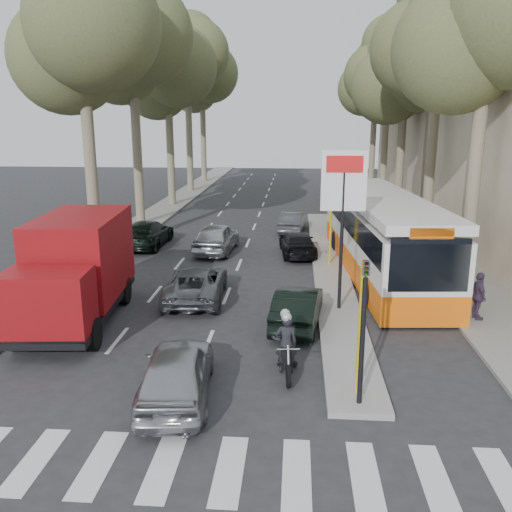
{
  "coord_description": "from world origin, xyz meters",
  "views": [
    {
      "loc": [
        1.7,
        -13.07,
        6.64
      ],
      "look_at": [
        0.23,
        6.48,
        1.6
      ],
      "focal_mm": 38.0,
      "sensor_mm": 36.0,
      "label": 1
    }
  ],
  "objects_px": {
    "red_truck": "(77,268)",
    "city_bus": "(381,233)",
    "dark_hatchback": "(298,307)",
    "motorcycle": "(285,343)",
    "silver_hatchback": "(177,372)"
  },
  "relations": [
    {
      "from": "red_truck",
      "to": "city_bus",
      "type": "distance_m",
      "value": 12.58
    },
    {
      "from": "silver_hatchback",
      "to": "dark_hatchback",
      "type": "distance_m",
      "value": 5.79
    },
    {
      "from": "city_bus",
      "to": "motorcycle",
      "type": "relative_size",
      "value": 6.51
    },
    {
      "from": "silver_hatchback",
      "to": "motorcycle",
      "type": "bearing_deg",
      "value": -152.15
    },
    {
      "from": "city_bus",
      "to": "dark_hatchback",
      "type": "bearing_deg",
      "value": -123.71
    },
    {
      "from": "dark_hatchback",
      "to": "motorcycle",
      "type": "distance_m",
      "value": 3.33
    },
    {
      "from": "dark_hatchback",
      "to": "motorcycle",
      "type": "bearing_deg",
      "value": 91.26
    },
    {
      "from": "silver_hatchback",
      "to": "city_bus",
      "type": "bearing_deg",
      "value": -125.14
    },
    {
      "from": "city_bus",
      "to": "motorcycle",
      "type": "height_order",
      "value": "city_bus"
    },
    {
      "from": "dark_hatchback",
      "to": "red_truck",
      "type": "height_order",
      "value": "red_truck"
    },
    {
      "from": "dark_hatchback",
      "to": "red_truck",
      "type": "xyz_separation_m",
      "value": [
        -7.25,
        -0.12,
        1.19
      ]
    },
    {
      "from": "red_truck",
      "to": "city_bus",
      "type": "xyz_separation_m",
      "value": [
        10.8,
        6.46,
        -0.01
      ]
    },
    {
      "from": "silver_hatchback",
      "to": "motorcycle",
      "type": "distance_m",
      "value": 3.09
    },
    {
      "from": "silver_hatchback",
      "to": "red_truck",
      "type": "height_order",
      "value": "red_truck"
    },
    {
      "from": "silver_hatchback",
      "to": "dark_hatchback",
      "type": "xyz_separation_m",
      "value": [
        2.9,
        5.01,
        -0.05
      ]
    }
  ]
}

